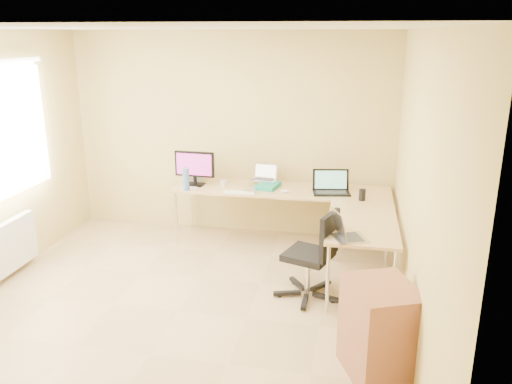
% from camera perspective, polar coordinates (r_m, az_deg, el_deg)
% --- Properties ---
extents(floor, '(4.50, 4.50, 0.00)m').
position_cam_1_polar(floor, '(5.16, -8.57, -12.85)').
color(floor, tan).
rests_on(floor, ground).
extents(ceiling, '(4.50, 4.50, 0.00)m').
position_cam_1_polar(ceiling, '(4.48, -10.10, 17.37)').
color(ceiling, white).
rests_on(ceiling, ground).
extents(wall_back, '(4.50, 0.00, 4.50)m').
position_cam_1_polar(wall_back, '(6.75, -2.74, 6.34)').
color(wall_back, '#D0BD62').
rests_on(wall_back, ground).
extents(wall_front, '(4.50, 0.00, 4.50)m').
position_cam_1_polar(wall_front, '(2.80, -25.41, -11.43)').
color(wall_front, '#D0BD62').
rests_on(wall_front, ground).
extents(wall_right, '(0.00, 4.50, 4.50)m').
position_cam_1_polar(wall_right, '(4.41, 17.31, -0.30)').
color(wall_right, '#D0BD62').
rests_on(wall_right, ground).
extents(desk_main, '(2.65, 0.70, 0.73)m').
position_cam_1_polar(desk_main, '(6.49, 2.78, -2.69)').
color(desk_main, tan).
rests_on(desk_main, ground).
extents(desk_return, '(0.70, 1.30, 0.73)m').
position_cam_1_polar(desk_return, '(5.50, 11.42, -6.77)').
color(desk_return, tan).
rests_on(desk_return, ground).
extents(monitor, '(0.52, 0.19, 0.43)m').
position_cam_1_polar(monitor, '(6.49, -6.76, 2.61)').
color(monitor, black).
rests_on(monitor, desk_main).
extents(book_stack, '(0.29, 0.36, 0.05)m').
position_cam_1_polar(book_stack, '(6.38, 1.34, 0.70)').
color(book_stack, '#167F67').
rests_on(book_stack, desk_main).
extents(laptop_center, '(0.34, 0.28, 0.20)m').
position_cam_1_polar(laptop_center, '(6.49, 0.89, 2.13)').
color(laptop_center, '#ADB0C5').
rests_on(laptop_center, desk_main).
extents(laptop_black, '(0.48, 0.39, 0.27)m').
position_cam_1_polar(laptop_black, '(6.20, 8.33, 1.07)').
color(laptop_black, black).
rests_on(laptop_black, desk_main).
extents(keyboard, '(0.38, 0.12, 0.02)m').
position_cam_1_polar(keyboard, '(6.17, -1.89, -0.06)').
color(keyboard, white).
rests_on(keyboard, desk_main).
extents(mouse, '(0.12, 0.08, 0.04)m').
position_cam_1_polar(mouse, '(6.19, 3.21, 0.08)').
color(mouse, silver).
rests_on(mouse, desk_main).
extents(mug, '(0.11, 0.11, 0.08)m').
position_cam_1_polar(mug, '(6.42, -3.55, 0.91)').
color(mug, silver).
rests_on(mug, desk_main).
extents(cd_stack, '(0.17, 0.17, 0.03)m').
position_cam_1_polar(cd_stack, '(6.19, -0.72, 0.09)').
color(cd_stack, silver).
rests_on(cd_stack, desk_main).
extents(water_bottle, '(0.09, 0.09, 0.28)m').
position_cam_1_polar(water_bottle, '(6.31, -7.73, 1.42)').
color(water_bottle, '#4A70AD').
rests_on(water_bottle, desk_main).
extents(papers, '(0.21, 0.27, 0.01)m').
position_cam_1_polar(papers, '(6.49, -7.22, 0.63)').
color(papers, silver).
rests_on(papers, desk_main).
extents(white_box, '(0.23, 0.20, 0.07)m').
position_cam_1_polar(white_box, '(6.72, -6.55, 1.52)').
color(white_box, silver).
rests_on(white_box, desk_main).
extents(desk_fan, '(0.30, 0.30, 0.31)m').
position_cam_1_polar(desk_fan, '(6.76, -6.40, 2.67)').
color(desk_fan, silver).
rests_on(desk_fan, desk_main).
extents(black_cup, '(0.10, 0.10, 0.13)m').
position_cam_1_polar(black_cup, '(6.01, 11.60, -0.32)').
color(black_cup, black).
rests_on(black_cup, desk_main).
extents(laptop_return, '(0.42, 0.38, 0.23)m').
position_cam_1_polar(laptop_return, '(4.86, 10.35, -3.85)').
color(laptop_return, '#BDBDBD').
rests_on(laptop_return, desk_return).
extents(office_chair, '(0.71, 0.71, 0.93)m').
position_cam_1_polar(office_chair, '(5.19, 5.79, -6.39)').
color(office_chair, black).
rests_on(office_chair, ground).
extents(cabinet, '(0.65, 0.71, 0.80)m').
position_cam_1_polar(cabinet, '(4.22, 13.50, -14.88)').
color(cabinet, '#98512B').
rests_on(cabinet, ground).
extents(radiator, '(0.09, 0.80, 0.55)m').
position_cam_1_polar(radiator, '(6.24, -25.40, -5.36)').
color(radiator, white).
rests_on(radiator, ground).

